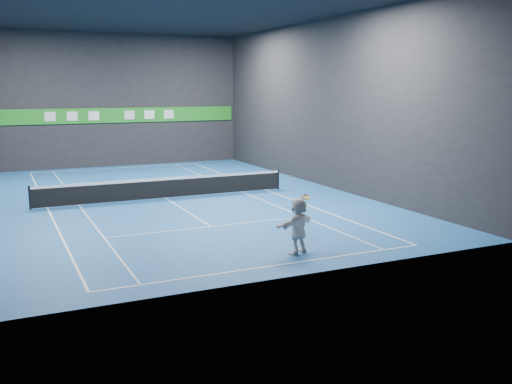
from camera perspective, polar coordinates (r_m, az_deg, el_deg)
name	(u,v)px	position (r m, az deg, el deg)	size (l,w,h in m)	color
ground	(166,198)	(28.31, -9.02, -0.63)	(26.00, 26.00, 0.00)	#1C559B
ceiling	(160,8)	(28.05, -9.56, 17.73)	(26.00, 26.00, 0.00)	black
wall_back	(111,101)	(40.49, -14.32, 8.86)	(18.00, 0.10, 9.00)	black
wall_front	(293,119)	(15.70, 3.74, 7.32)	(18.00, 0.10, 9.00)	black
wall_right	(325,104)	(31.46, 6.89, 8.76)	(0.10, 26.00, 9.00)	black
baseline_near	(274,266)	(17.49, 1.82, -7.37)	(10.98, 0.08, 0.01)	white
baseline_far	(117,168)	(39.75, -13.73, 2.35)	(10.98, 0.08, 0.01)	white
sideline_doubles_left	(47,208)	(27.38, -20.14, -1.51)	(0.08, 23.78, 0.01)	white
sideline_doubles_right	(266,190)	(30.23, 1.03, 0.20)	(0.08, 23.78, 0.01)	white
sideline_singles_left	(79,205)	(27.51, -17.28, -1.29)	(0.06, 23.78, 0.01)	white
sideline_singles_right	(242,192)	(29.66, -1.37, 0.00)	(0.06, 23.78, 0.01)	white
service_line_near	(211,227)	(22.35, -4.51, -3.46)	(8.23, 0.06, 0.01)	white
service_line_far	(136,180)	(34.43, -11.94, 1.22)	(8.23, 0.06, 0.01)	white
center_service_line	(166,198)	(28.31, -9.02, -0.62)	(0.06, 12.80, 0.01)	white
player	(298,226)	(18.58, 4.22, -3.37)	(1.72, 0.55, 1.86)	silver
tennis_ball	(290,176)	(18.36, 3.46, 1.58)	(0.06, 0.06, 0.06)	#C8F328
tennis_net	(165,188)	(28.21, -9.05, 0.45)	(12.50, 0.10, 1.07)	black
sponsor_banner	(112,115)	(40.46, -14.24, 7.44)	(17.64, 0.11, 1.00)	#1E8D22
tennis_racket	(306,199)	(18.58, 4.99, -0.67)	(0.42, 0.38, 0.59)	red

